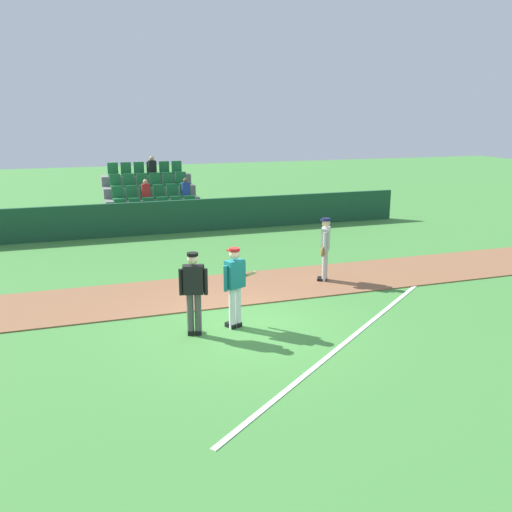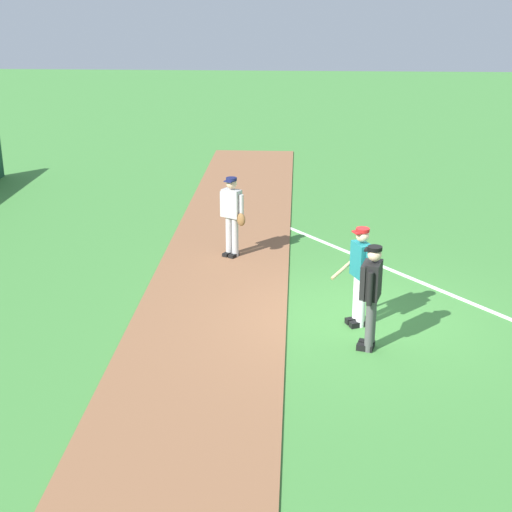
# 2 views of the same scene
# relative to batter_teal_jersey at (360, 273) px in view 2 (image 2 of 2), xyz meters

# --- Properties ---
(ground_plane) EXTENTS (80.00, 80.00, 0.00)m
(ground_plane) POSITION_rel_batter_teal_jersey_xyz_m (0.11, -0.03, -0.97)
(ground_plane) COLOR #42843A
(infield_dirt_path) EXTENTS (28.00, 2.73, 0.03)m
(infield_dirt_path) POSITION_rel_batter_teal_jersey_xyz_m (0.11, 2.60, -0.95)
(infield_dirt_path) COLOR brown
(infield_dirt_path) RESTS_ON ground
(foul_line_chalk) EXTENTS (9.49, 7.51, 0.01)m
(foul_line_chalk) POSITION_rel_batter_teal_jersey_xyz_m (3.11, -0.53, -0.96)
(foul_line_chalk) COLOR white
(foul_line_chalk) RESTS_ON ground
(batter_teal_jersey) EXTENTS (0.75, 0.69, 1.76)m
(batter_teal_jersey) POSITION_rel_batter_teal_jersey_xyz_m (0.00, 0.00, 0.00)
(batter_teal_jersey) COLOR white
(batter_teal_jersey) RESTS_ON ground
(umpire_home_plate) EXTENTS (0.57, 0.38, 1.76)m
(umpire_home_plate) POSITION_rel_batter_teal_jersey_xyz_m (-0.91, -0.10, 0.03)
(umpire_home_plate) COLOR #4C4C4C
(umpire_home_plate) RESTS_ON ground
(runner_grey_jersey) EXTENTS (0.47, 0.59, 1.76)m
(runner_grey_jersey) POSITION_rel_batter_teal_jersey_xyz_m (3.29, 2.46, -0.01)
(runner_grey_jersey) COLOR #B2B2B2
(runner_grey_jersey) RESTS_ON ground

